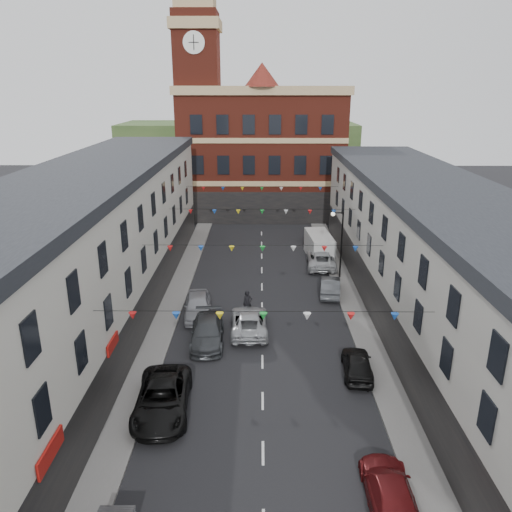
{
  "coord_description": "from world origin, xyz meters",
  "views": [
    {
      "loc": [
        -0.16,
        -26.7,
        15.92
      ],
      "look_at": [
        -0.46,
        7.87,
        4.15
      ],
      "focal_mm": 35.0,
      "sensor_mm": 36.0,
      "label": 1
    }
  ],
  "objects_px": {
    "car_left_c": "(162,398)",
    "moving_car": "(249,321)",
    "car_right_f": "(321,259)",
    "white_van": "(319,246)",
    "car_right_d": "(357,364)",
    "car_right_e": "(330,286)",
    "car_left_d": "(207,332)",
    "car_left_e": "(198,306)",
    "pedestrian": "(248,303)",
    "street_lamp": "(339,236)",
    "car_right_c": "(389,490)"
  },
  "relations": [
    {
      "from": "car_right_c",
      "to": "car_right_f",
      "type": "relative_size",
      "value": 0.83
    },
    {
      "from": "street_lamp",
      "to": "white_van",
      "type": "height_order",
      "value": "street_lamp"
    },
    {
      "from": "pedestrian",
      "to": "car_right_e",
      "type": "bearing_deg",
      "value": 14.62
    },
    {
      "from": "car_left_e",
      "to": "car_right_e",
      "type": "height_order",
      "value": "car_left_e"
    },
    {
      "from": "car_left_e",
      "to": "car_right_c",
      "type": "relative_size",
      "value": 1.04
    },
    {
      "from": "car_left_e",
      "to": "car_right_d",
      "type": "bearing_deg",
      "value": -43.14
    },
    {
      "from": "car_left_c",
      "to": "car_right_f",
      "type": "relative_size",
      "value": 1.04
    },
    {
      "from": "white_van",
      "to": "pedestrian",
      "type": "bearing_deg",
      "value": -121.63
    },
    {
      "from": "car_right_d",
      "to": "car_right_e",
      "type": "bearing_deg",
      "value": -85.37
    },
    {
      "from": "street_lamp",
      "to": "car_left_c",
      "type": "bearing_deg",
      "value": -121.65
    },
    {
      "from": "car_left_d",
      "to": "car_right_f",
      "type": "bearing_deg",
      "value": 54.98
    },
    {
      "from": "car_right_f",
      "to": "white_van",
      "type": "distance_m",
      "value": 2.55
    },
    {
      "from": "car_right_e",
      "to": "moving_car",
      "type": "xyz_separation_m",
      "value": [
        -6.4,
        -6.42,
        0.03
      ]
    },
    {
      "from": "car_left_e",
      "to": "car_right_e",
      "type": "xyz_separation_m",
      "value": [
        10.19,
        4.06,
        -0.11
      ]
    },
    {
      "from": "car_right_c",
      "to": "car_right_e",
      "type": "xyz_separation_m",
      "value": [
        0.48,
        21.35,
        0.03
      ]
    },
    {
      "from": "car_right_f",
      "to": "pedestrian",
      "type": "bearing_deg",
      "value": 61.21
    },
    {
      "from": "car_right_c",
      "to": "car_right_f",
      "type": "bearing_deg",
      "value": -89.79
    },
    {
      "from": "white_van",
      "to": "moving_car",
      "type": "bearing_deg",
      "value": -117.35
    },
    {
      "from": "car_right_d",
      "to": "street_lamp",
      "type": "bearing_deg",
      "value": -89.28
    },
    {
      "from": "car_left_c",
      "to": "moving_car",
      "type": "distance_m",
      "value": 9.96
    },
    {
      "from": "car_left_c",
      "to": "moving_car",
      "type": "height_order",
      "value": "car_left_c"
    },
    {
      "from": "car_right_d",
      "to": "pedestrian",
      "type": "xyz_separation_m",
      "value": [
        -6.56,
        7.84,
        0.28
      ]
    },
    {
      "from": "car_left_e",
      "to": "car_right_d",
      "type": "height_order",
      "value": "car_left_e"
    },
    {
      "from": "car_left_e",
      "to": "car_right_d",
      "type": "xyz_separation_m",
      "value": [
        10.19,
        -7.77,
        -0.13
      ]
    },
    {
      "from": "car_left_e",
      "to": "white_van",
      "type": "relative_size",
      "value": 0.89
    },
    {
      "from": "car_right_f",
      "to": "car_right_c",
      "type": "bearing_deg",
      "value": 92.15
    },
    {
      "from": "car_left_e",
      "to": "car_right_f",
      "type": "distance_m",
      "value": 14.71
    },
    {
      "from": "car_left_c",
      "to": "car_right_f",
      "type": "height_order",
      "value": "car_left_c"
    },
    {
      "from": "car_left_d",
      "to": "car_left_e",
      "type": "bearing_deg",
      "value": 102.12
    },
    {
      "from": "car_left_d",
      "to": "white_van",
      "type": "bearing_deg",
      "value": 58.69
    },
    {
      "from": "car_left_e",
      "to": "car_right_c",
      "type": "xyz_separation_m",
      "value": [
        9.71,
        -17.29,
        -0.15
      ]
    },
    {
      "from": "car_left_c",
      "to": "pedestrian",
      "type": "bearing_deg",
      "value": 66.82
    },
    {
      "from": "street_lamp",
      "to": "car_right_f",
      "type": "xyz_separation_m",
      "value": [
        -1.05,
        3.01,
        -3.13
      ]
    },
    {
      "from": "white_van",
      "to": "car_right_e",
      "type": "bearing_deg",
      "value": -95.19
    },
    {
      "from": "car_right_f",
      "to": "moving_car",
      "type": "relative_size",
      "value": 1.04
    },
    {
      "from": "street_lamp",
      "to": "car_right_c",
      "type": "relative_size",
      "value": 1.3
    },
    {
      "from": "car_left_e",
      "to": "pedestrian",
      "type": "xyz_separation_m",
      "value": [
        3.62,
        0.07,
        0.15
      ]
    },
    {
      "from": "street_lamp",
      "to": "car_left_e",
      "type": "xyz_separation_m",
      "value": [
        -11.24,
        -7.59,
        -3.08
      ]
    },
    {
      "from": "car_right_e",
      "to": "white_van",
      "type": "height_order",
      "value": "white_van"
    },
    {
      "from": "car_left_c",
      "to": "car_right_d",
      "type": "height_order",
      "value": "car_left_c"
    },
    {
      "from": "car_left_d",
      "to": "car_right_d",
      "type": "height_order",
      "value": "car_left_d"
    },
    {
      "from": "car_right_d",
      "to": "car_right_e",
      "type": "height_order",
      "value": "car_right_e"
    },
    {
      "from": "street_lamp",
      "to": "pedestrian",
      "type": "bearing_deg",
      "value": -135.34
    },
    {
      "from": "car_left_e",
      "to": "car_right_d",
      "type": "relative_size",
      "value": 1.18
    },
    {
      "from": "street_lamp",
      "to": "car_left_c",
      "type": "xyz_separation_m",
      "value": [
        -11.69,
        -18.97,
        -3.1
      ]
    },
    {
      "from": "white_van",
      "to": "car_left_e",
      "type": "bearing_deg",
      "value": -132.68
    },
    {
      "from": "car_right_c",
      "to": "moving_car",
      "type": "distance_m",
      "value": 16.06
    },
    {
      "from": "car_left_d",
      "to": "car_left_e",
      "type": "relative_size",
      "value": 1.08
    },
    {
      "from": "car_right_d",
      "to": "car_right_c",
      "type": "bearing_deg",
      "value": 91.77
    },
    {
      "from": "car_left_c",
      "to": "car_right_f",
      "type": "bearing_deg",
      "value": 60.6
    }
  ]
}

